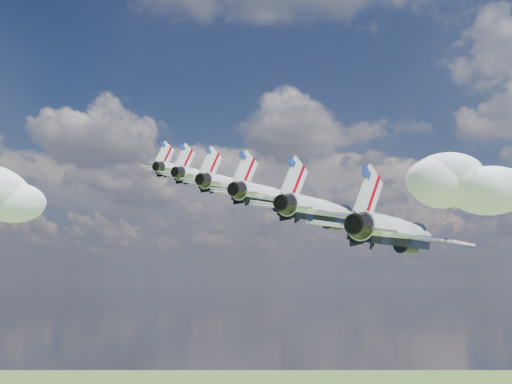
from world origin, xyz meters
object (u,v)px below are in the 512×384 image
(jet_4, at_px, (326,211))
(jet_5, at_px, (400,232))
(jet_1, at_px, (211,180))
(jet_2, at_px, (239,187))
(jet_3, at_px, (276,197))
(jet_0, at_px, (189,173))

(jet_4, distance_m, jet_5, 12.25)
(jet_1, relative_size, jet_2, 1.00)
(jet_1, xyz_separation_m, jet_3, (14.59, -18.86, -5.59))
(jet_1, bearing_deg, jet_2, -33.97)
(jet_2, relative_size, jet_3, 1.00)
(jet_2, distance_m, jet_3, 12.25)
(jet_5, bearing_deg, jet_0, 146.03)
(jet_2, distance_m, jet_4, 24.49)
(jet_3, distance_m, jet_5, 24.49)
(jet_0, height_order, jet_4, jet_0)
(jet_1, distance_m, jet_5, 48.99)
(jet_1, bearing_deg, jet_5, -33.97)
(jet_1, bearing_deg, jet_4, -33.97)
(jet_3, height_order, jet_4, jet_3)
(jet_0, distance_m, jet_5, 61.23)
(jet_0, relative_size, jet_3, 1.00)
(jet_1, height_order, jet_4, jet_1)
(jet_4, bearing_deg, jet_2, 146.03)
(jet_0, distance_m, jet_4, 48.99)
(jet_0, height_order, jet_1, jet_0)
(jet_0, distance_m, jet_2, 24.49)
(jet_2, height_order, jet_5, jet_2)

